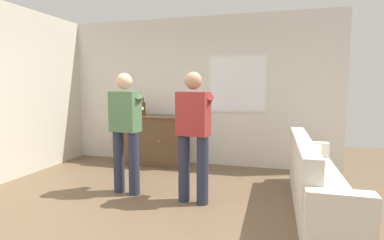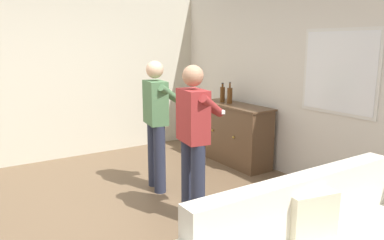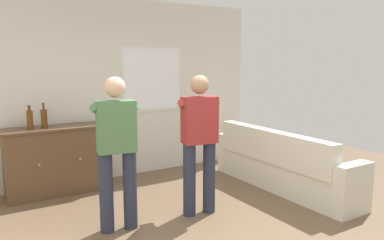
{
  "view_description": "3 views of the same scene",
  "coord_description": "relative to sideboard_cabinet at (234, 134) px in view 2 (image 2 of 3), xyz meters",
  "views": [
    {
      "loc": [
        1.43,
        -2.96,
        1.5
      ],
      "look_at": [
        0.43,
        0.65,
        1.08
      ],
      "focal_mm": 28.0,
      "sensor_mm": 36.0,
      "label": 1
    },
    {
      "loc": [
        3.63,
        -1.43,
        1.9
      ],
      "look_at": [
        0.33,
        0.72,
        1.08
      ],
      "focal_mm": 35.0,
      "sensor_mm": 36.0,
      "label": 2
    },
    {
      "loc": [
        -1.9,
        -3.0,
        1.83
      ],
      "look_at": [
        0.43,
        0.81,
        1.13
      ],
      "focal_mm": 35.0,
      "sensor_mm": 36.0,
      "label": 3
    }
  ],
  "objects": [
    {
      "name": "bottle_liquor_amber",
      "position": [
        -0.13,
        -0.0,
        0.6
      ],
      "size": [
        0.08,
        0.08,
        0.34
      ],
      "color": "#593314",
      "rests_on": "sideboard_cabinet"
    },
    {
      "name": "wall_side_left",
      "position": [
        -1.79,
        -2.3,
        0.92
      ],
      "size": [
        0.12,
        5.2,
        2.8
      ],
      "primitive_type": "cube",
      "color": "beige",
      "rests_on": "ground"
    },
    {
      "name": "person_standing_right",
      "position": [
        1.31,
        -1.63,
        0.46
      ],
      "size": [
        0.55,
        0.5,
        1.68
      ],
      "color": "#282D42",
      "rests_on": "ground"
    },
    {
      "name": "ground",
      "position": [
        0.87,
        -2.3,
        -0.48
      ],
      "size": [
        10.4,
        10.4,
        0.0
      ],
      "primitive_type": "plane",
      "color": "brown"
    },
    {
      "name": "wall_back_with_window",
      "position": [
        0.89,
        0.36,
        0.93
      ],
      "size": [
        5.2,
        0.15,
        2.8
      ],
      "color": "silver",
      "rests_on": "ground"
    },
    {
      "name": "person_standing_left",
      "position": [
        0.32,
        -1.55,
        0.46
      ],
      "size": [
        0.55,
        0.5,
        1.68
      ],
      "color": "#282D42",
      "rests_on": "ground"
    },
    {
      "name": "bottle_wine_green",
      "position": [
        -0.31,
        -0.01,
        0.6
      ],
      "size": [
        0.08,
        0.08,
        0.31
      ],
      "color": "#593314",
      "rests_on": "sideboard_cabinet"
    },
    {
      "name": "sideboard_cabinet",
      "position": [
        0.0,
        0.0,
        0.0
      ],
      "size": [
        1.37,
        0.49,
        0.95
      ],
      "color": "brown",
      "rests_on": "ground"
    }
  ]
}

